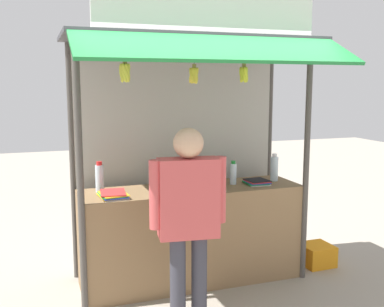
# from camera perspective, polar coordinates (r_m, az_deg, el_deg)

# --- Properties ---
(ground_plane) EXTENTS (20.00, 20.00, 0.00)m
(ground_plane) POSITION_cam_1_polar(r_m,az_deg,el_deg) (4.93, -0.00, -15.44)
(ground_plane) COLOR #9E9384
(stall_counter) EXTENTS (2.24, 0.62, 0.98)m
(stall_counter) POSITION_cam_1_polar(r_m,az_deg,el_deg) (4.75, -0.00, -10.05)
(stall_counter) COLOR olive
(stall_counter) RESTS_ON ground
(stall_structure) EXTENTS (2.44, 1.52, 2.81)m
(stall_structure) POSITION_cam_1_polar(r_m,az_deg,el_deg) (4.64, -0.56, 4.69)
(stall_structure) COLOR #4C4742
(stall_structure) RESTS_ON ground
(water_bottle_center) EXTENTS (0.08, 0.08, 0.29)m
(water_bottle_center) POSITION_cam_1_polar(r_m,az_deg,el_deg) (4.67, 2.05, -2.46)
(water_bottle_center) COLOR silver
(water_bottle_center) RESTS_ON stall_counter
(water_bottle_mid_right) EXTENTS (0.08, 0.08, 0.30)m
(water_bottle_mid_right) POSITION_cam_1_polar(r_m,az_deg,el_deg) (4.52, -11.42, -2.97)
(water_bottle_mid_right) COLOR silver
(water_bottle_mid_right) RESTS_ON stall_counter
(water_bottle_front_left) EXTENTS (0.08, 0.08, 0.30)m
(water_bottle_front_left) POSITION_cam_1_polar(r_m,az_deg,el_deg) (5.00, 10.20, -1.81)
(water_bottle_front_left) COLOR silver
(water_bottle_front_left) RESTS_ON stall_counter
(water_bottle_back_right) EXTENTS (0.07, 0.07, 0.25)m
(water_bottle_back_right) POSITION_cam_1_polar(r_m,az_deg,el_deg) (4.78, 5.14, -2.47)
(water_bottle_back_right) COLOR silver
(water_bottle_back_right) RESTS_ON stall_counter
(magazine_stack_front_right) EXTENTS (0.25, 0.25, 0.05)m
(magazine_stack_front_right) POSITION_cam_1_polar(r_m,az_deg,el_deg) (4.83, 8.06, -3.53)
(magazine_stack_front_right) COLOR white
(magazine_stack_front_right) RESTS_ON stall_counter
(magazine_stack_right) EXTENTS (0.27, 0.33, 0.05)m
(magazine_stack_right) POSITION_cam_1_polar(r_m,az_deg,el_deg) (4.30, -9.81, -5.07)
(magazine_stack_right) COLOR white
(magazine_stack_right) RESTS_ON stall_counter
(magazine_stack_back_left) EXTENTS (0.25, 0.26, 0.07)m
(magazine_stack_back_left) POSITION_cam_1_polar(r_m,az_deg,el_deg) (4.50, -1.12, -4.19)
(magazine_stack_back_left) COLOR red
(magazine_stack_back_left) RESTS_ON stall_counter
(magazine_stack_far_left) EXTENTS (0.24, 0.26, 0.04)m
(magazine_stack_far_left) POSITION_cam_1_polar(r_m,az_deg,el_deg) (4.50, 2.25, -4.42)
(magazine_stack_far_left) COLOR blue
(magazine_stack_far_left) RESTS_ON stall_counter
(banana_bunch_inner_right) EXTENTS (0.11, 0.11, 0.31)m
(banana_bunch_inner_right) POSITION_cam_1_polar(r_m,az_deg,el_deg) (4.08, 0.25, 9.71)
(banana_bunch_inner_right) COLOR #332D23
(banana_bunch_inner_left) EXTENTS (0.09, 0.09, 0.30)m
(banana_bunch_inner_left) POSITION_cam_1_polar(r_m,az_deg,el_deg) (4.26, 6.47, 9.79)
(banana_bunch_inner_left) COLOR #332D23
(banana_bunch_rightmost) EXTENTS (0.11, 0.11, 0.30)m
(banana_bunch_rightmost) POSITION_cam_1_polar(r_m,az_deg,el_deg) (3.91, -8.33, 9.93)
(banana_bunch_rightmost) COLOR #332D23
(vendor_person) EXTENTS (0.64, 0.26, 1.68)m
(vendor_person) POSITION_cam_1_polar(r_m,az_deg,el_deg) (3.67, -0.44, -7.21)
(vendor_person) COLOR #383842
(vendor_person) RESTS_ON ground
(plastic_crate) EXTENTS (0.34, 0.34, 0.23)m
(plastic_crate) POSITION_cam_1_polar(r_m,az_deg,el_deg) (5.45, 15.22, -12.06)
(plastic_crate) COLOR orange
(plastic_crate) RESTS_ON ground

